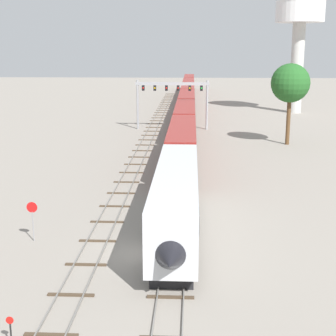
{
  "coord_description": "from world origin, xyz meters",
  "views": [
    {
      "loc": [
        3.07,
        -31.19,
        13.33
      ],
      "look_at": [
        1.0,
        12.0,
        3.0
      ],
      "focal_mm": 54.12,
      "sensor_mm": 36.0,
      "label": 1
    }
  ],
  "objects": [
    {
      "name": "signal_gantry",
      "position": [
        -0.25,
        52.6,
        5.99
      ],
      "size": [
        12.1,
        0.49,
        8.11
      ],
      "color": "#999BA0",
      "rests_on": "ground"
    },
    {
      "name": "track_main",
      "position": [
        2.0,
        60.0,
        0.07
      ],
      "size": [
        2.6,
        200.0,
        0.16
      ],
      "color": "slate",
      "rests_on": "ground"
    },
    {
      "name": "ground_plane",
      "position": [
        0.0,
        0.0,
        0.0
      ],
      "size": [
        400.0,
        400.0,
        0.0
      ],
      "primitive_type": "plane",
      "color": "gray"
    },
    {
      "name": "water_tower",
      "position": [
        24.46,
        75.65,
        18.57
      ],
      "size": [
        9.9,
        9.9,
        23.52
      ],
      "color": "beige",
      "rests_on": "ground"
    },
    {
      "name": "passenger_train",
      "position": [
        2.0,
        66.39,
        2.61
      ],
      "size": [
        3.04,
        145.29,
        4.8
      ],
      "color": "silver",
      "rests_on": "ground"
    },
    {
      "name": "switch_stand",
      "position": [
        -5.1,
        -10.85,
        0.52
      ],
      "size": [
        0.36,
        0.24,
        1.46
      ],
      "color": "black",
      "rests_on": "ground"
    },
    {
      "name": "stop_sign",
      "position": [
        -8.0,
        1.89,
        1.87
      ],
      "size": [
        0.76,
        0.08,
        2.88
      ],
      "color": "gray",
      "rests_on": "ground"
    },
    {
      "name": "trackside_tree_left",
      "position": [
        16.49,
        39.69,
        8.49
      ],
      "size": [
        5.35,
        5.35,
        11.24
      ],
      "color": "brown",
      "rests_on": "ground"
    },
    {
      "name": "track_near",
      "position": [
        -3.5,
        40.0,
        0.07
      ],
      "size": [
        2.6,
        160.0,
        0.16
      ],
      "color": "slate",
      "rests_on": "ground"
    }
  ]
}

